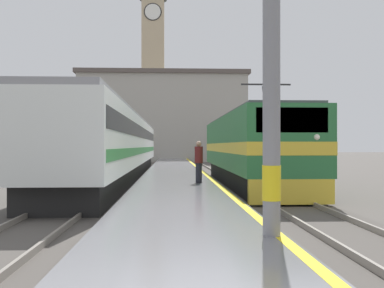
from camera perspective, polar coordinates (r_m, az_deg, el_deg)
name	(u,v)px	position (r m, az deg, el deg)	size (l,w,h in m)	color
ground_plane	(175,172)	(33.58, -2.23, -3.57)	(200.00, 200.00, 0.00)	#514C47
platform	(175,173)	(28.58, -2.15, -3.73)	(3.48, 140.00, 0.43)	slate
rail_track_near	(231,176)	(28.84, 5.01, -4.06)	(2.83, 140.00, 0.16)	#514C47
rail_track_far	(121,176)	(28.76, -9.00, -4.07)	(2.84, 140.00, 0.16)	#514C47
locomotive_train	(249,149)	(22.31, 7.25, -0.64)	(2.92, 15.99, 4.48)	black
passenger_train	(120,145)	(27.91, -9.17, -0.11)	(2.92, 32.32, 3.73)	black
person_on_platform	(199,161)	(18.53, 0.86, -2.15)	(0.34, 0.34, 1.73)	#23232D
clock_tower	(153,64)	(70.92, -4.95, 10.04)	(4.26, 4.26, 27.71)	tan
station_building	(163,118)	(57.86, -3.65, 3.34)	(20.89, 10.22, 11.06)	#A8A399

